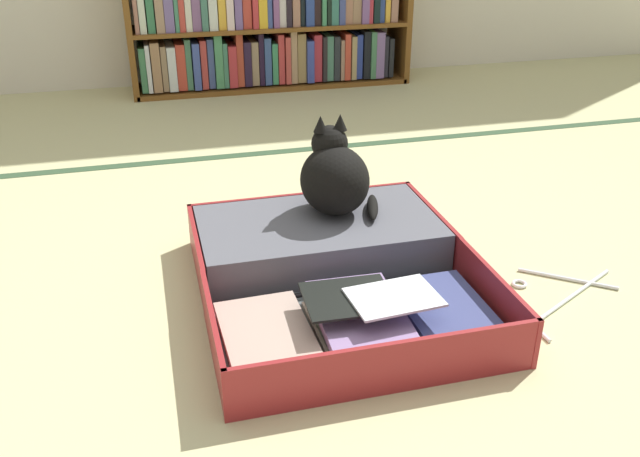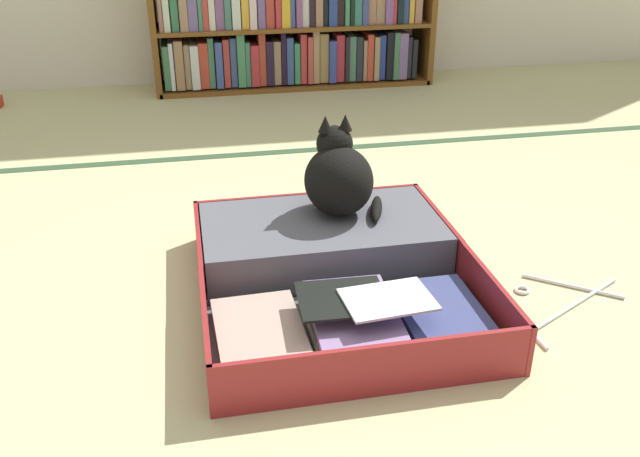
{
  "view_description": "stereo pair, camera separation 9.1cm",
  "coord_description": "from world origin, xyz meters",
  "px_view_note": "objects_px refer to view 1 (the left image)",
  "views": [
    {
      "loc": [
        -0.43,
        -1.34,
        0.95
      ],
      "look_at": [
        -0.04,
        0.17,
        0.17
      ],
      "focal_mm": 38.45,
      "sensor_mm": 36.0,
      "label": 1
    },
    {
      "loc": [
        -0.34,
        -1.36,
        0.95
      ],
      "look_at": [
        -0.04,
        0.17,
        0.17
      ],
      "focal_mm": 38.45,
      "sensor_mm": 36.0,
      "label": 2
    }
  ],
  "objects_px": {
    "open_suitcase": "(330,265)",
    "clothes_hanger": "(548,297)",
    "bookshelf": "(267,0)",
    "black_cat": "(334,177)"
  },
  "relations": [
    {
      "from": "bookshelf",
      "to": "clothes_hanger",
      "type": "height_order",
      "value": "bookshelf"
    },
    {
      "from": "bookshelf",
      "to": "clothes_hanger",
      "type": "xyz_separation_m",
      "value": [
        0.29,
        -2.27,
        -0.44
      ]
    },
    {
      "from": "bookshelf",
      "to": "open_suitcase",
      "type": "distance_m",
      "value": 2.1
    },
    {
      "from": "bookshelf",
      "to": "black_cat",
      "type": "height_order",
      "value": "bookshelf"
    },
    {
      "from": "bookshelf",
      "to": "open_suitcase",
      "type": "xyz_separation_m",
      "value": [
        -0.23,
        -2.05,
        -0.39
      ]
    },
    {
      "from": "open_suitcase",
      "to": "clothes_hanger",
      "type": "distance_m",
      "value": 0.57
    },
    {
      "from": "bookshelf",
      "to": "open_suitcase",
      "type": "relative_size",
      "value": 1.82
    },
    {
      "from": "bookshelf",
      "to": "black_cat",
      "type": "bearing_deg",
      "value": -95.23
    },
    {
      "from": "clothes_hanger",
      "to": "bookshelf",
      "type": "bearing_deg",
      "value": 97.39
    },
    {
      "from": "bookshelf",
      "to": "black_cat",
      "type": "relative_size",
      "value": 5.32
    }
  ]
}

